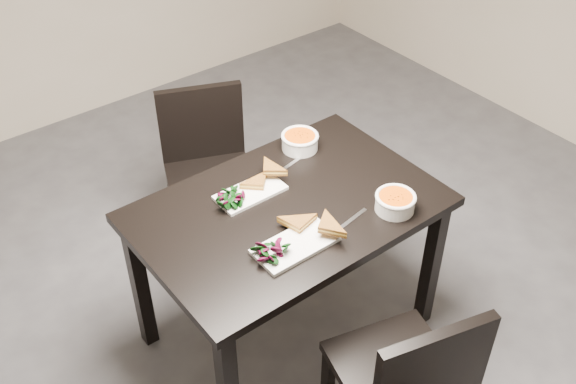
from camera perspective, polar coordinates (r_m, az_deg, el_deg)
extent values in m
plane|color=#47474C|center=(3.10, -0.02, -14.11)|extent=(5.00, 5.00, 0.00)
cube|color=black|center=(2.69, 0.00, -1.49)|extent=(1.20, 0.80, 0.04)
cube|color=black|center=(3.06, 12.06, -6.06)|extent=(0.06, 0.06, 0.71)
cube|color=black|center=(2.97, -12.45, -7.75)|extent=(0.06, 0.06, 0.71)
cube|color=black|center=(3.40, 3.68, 0.25)|extent=(0.06, 0.06, 0.71)
cube|color=black|center=(2.56, 9.13, -14.68)|extent=(0.51, 0.51, 0.04)
cube|color=black|center=(2.78, 3.39, -15.98)|extent=(0.05, 0.05, 0.41)
cube|color=black|center=(2.90, 10.01, -13.51)|extent=(0.05, 0.05, 0.41)
cube|color=black|center=(2.30, 12.13, -14.82)|extent=(0.42, 0.15, 0.40)
cube|color=black|center=(3.35, -6.57, 1.00)|extent=(0.55, 0.55, 0.04)
cube|color=black|center=(3.35, -8.81, -4.37)|extent=(0.05, 0.05, 0.41)
cube|color=black|center=(3.38, -2.77, -3.34)|extent=(0.05, 0.05, 0.41)
cube|color=black|center=(3.62, -9.60, -0.58)|extent=(0.05, 0.05, 0.41)
cube|color=black|center=(3.65, -4.02, 0.34)|extent=(0.05, 0.05, 0.41)
cube|color=black|center=(3.38, -7.39, 5.86)|extent=(0.40, 0.20, 0.40)
cube|color=white|center=(2.50, 0.62, -4.53)|extent=(0.32, 0.16, 0.02)
cylinder|color=white|center=(2.67, 9.07, -0.97)|extent=(0.16, 0.16, 0.06)
cylinder|color=orange|center=(2.66, 9.13, -0.51)|extent=(0.13, 0.13, 0.02)
torus|color=white|center=(2.65, 9.14, -0.40)|extent=(0.16, 0.16, 0.02)
cube|color=silver|center=(2.62, 5.39, -2.37)|extent=(0.18, 0.04, 0.00)
cube|color=white|center=(2.73, -3.21, -0.06)|extent=(0.29, 0.14, 0.01)
cylinder|color=white|center=(2.97, 1.01, 4.22)|extent=(0.16, 0.16, 0.06)
cylinder|color=orange|center=(2.96, 1.01, 4.67)|extent=(0.14, 0.14, 0.02)
torus|color=white|center=(2.95, 1.02, 4.78)|extent=(0.17, 0.17, 0.02)
cube|color=silver|center=(2.87, -0.23, 2.05)|extent=(0.18, 0.05, 0.00)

